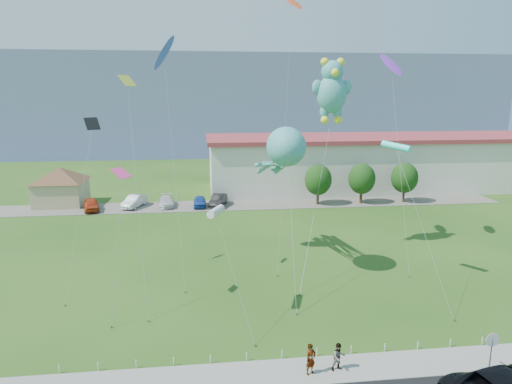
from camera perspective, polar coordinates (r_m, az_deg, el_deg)
The scene contains 28 objects.
ground at distance 28.54m, azimuth 4.88°, elevation -18.49°, with size 160.00×160.00×0.00m, color #224914.
sidewalk at distance 26.24m, azimuth 6.17°, elevation -21.41°, with size 80.00×2.50×0.10m, color gray.
parking_strip at distance 61.00m, azimuth -1.69°, elevation -1.60°, with size 70.00×6.00×0.06m, color #59544C.
hill_ridge at distance 144.13m, azimuth -4.78°, elevation 11.30°, with size 160.00×50.00×25.00m, color slate.
pavilion at distance 65.84m, azimuth -23.25°, elevation 1.09°, with size 9.20×9.20×5.00m.
warehouse at distance 75.54m, azimuth 17.73°, elevation 3.66°, with size 61.00×15.00×8.20m.
stop_sign at distance 27.71m, azimuth 27.41°, elevation -16.50°, with size 0.80×0.07×2.50m.
rope_fence at distance 27.33m, azimuth 5.47°, elevation -19.41°, with size 26.05×0.05×0.50m.
tree_near at distance 61.00m, azimuth 7.77°, elevation 1.52°, with size 3.60×3.60×5.47m.
tree_mid at distance 62.76m, azimuth 13.09°, elevation 1.61°, with size 3.60×3.60×5.47m.
tree_far at distance 65.03m, azimuth 18.07°, elevation 1.68°, with size 3.60×3.60×5.47m.
pedestrian_left at distance 25.57m, azimuth 6.85°, elevation -20.03°, with size 0.62×0.40×1.69m, color gray.
pedestrian_right at distance 26.10m, azimuth 10.31°, elevation -19.62°, with size 0.75×0.58×1.54m, color gray.
parked_car_red at distance 61.40m, azimuth -19.91°, elevation -1.49°, with size 1.80×4.48×1.53m, color #B13715.
parked_car_silver at distance 61.63m, azimuth -14.97°, elevation -1.11°, with size 1.64×4.70×1.55m, color #BABBC1.
parked_car_white at distance 61.11m, azimuth -11.13°, elevation -1.13°, with size 1.87×4.59×1.33m, color silver.
parked_car_blue at distance 60.24m, azimuth -7.06°, elevation -1.18°, with size 1.59×3.96×1.35m, color #1C489C.
parked_car_black at distance 60.31m, azimuth -4.76°, elevation -1.03°, with size 1.61×4.61×1.52m, color black.
octopus_kite at distance 36.83m, azimuth 3.38°, elevation 4.72°, with size 3.06×14.33×12.09m.
teddy_bear_kite at distance 42.00m, azimuth 9.45°, elevation 12.55°, with size 6.58×11.05×17.64m.
small_kite_pink at distance 31.46m, azimuth -16.61°, elevation 0.48°, with size 1.31×4.09×9.82m.
small_kite_white at distance 29.28m, azimuth -5.00°, elevation -2.53°, with size 2.33×5.42×7.62m.
small_kite_blue at distance 38.86m, azimuth -11.40°, elevation 16.05°, with size 2.31×7.49×18.45m.
small_kite_orange at distance 42.62m, azimuth 4.46°, elevation 21.87°, with size 3.20×7.86×23.09m.
small_kite_yellow at distance 34.55m, azimuth -15.49°, elevation 9.82°, with size 2.26×8.00×15.91m.
small_kite_cyan at distance 35.53m, azimuth 17.15°, elevation 5.30°, with size 2.07×7.90×11.16m.
small_kite_purple at distance 44.91m, azimuth 16.61°, elevation 14.50°, with size 1.95×9.33×17.86m.
small_kite_black at distance 37.81m, azimuth -20.13°, elevation 5.70°, with size 1.93×7.29×12.68m.
Camera 1 is at (-5.16, -24.02, 14.53)m, focal length 32.00 mm.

